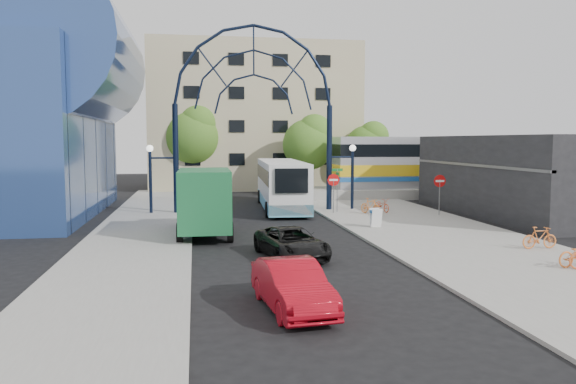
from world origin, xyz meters
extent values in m
plane|color=black|center=(0.00, 0.00, 0.00)|extent=(120.00, 120.00, 0.00)
cube|color=gray|center=(8.00, 4.00, 0.06)|extent=(8.00, 56.00, 0.12)
cube|color=gray|center=(-6.50, 6.00, 0.06)|extent=(5.00, 50.00, 0.12)
cylinder|color=black|center=(-5.00, 14.00, 3.50)|extent=(0.36, 0.36, 7.00)
cylinder|color=black|center=(5.00, 14.00, 3.50)|extent=(0.36, 0.36, 7.00)
cylinder|color=black|center=(-6.60, 14.00, 2.00)|extent=(0.20, 0.20, 4.00)
cylinder|color=black|center=(6.60, 14.00, 2.00)|extent=(0.20, 0.20, 4.00)
sphere|color=white|center=(-6.60, 14.00, 4.20)|extent=(0.44, 0.44, 0.44)
sphere|color=white|center=(6.60, 14.00, 4.20)|extent=(0.44, 0.44, 0.44)
cylinder|color=slate|center=(4.80, 12.00, 1.22)|extent=(0.06, 0.06, 2.20)
cylinder|color=red|center=(4.80, 12.00, 2.22)|extent=(0.80, 0.04, 0.80)
cube|color=white|center=(4.80, 11.97, 2.22)|extent=(0.55, 0.02, 0.12)
cylinder|color=slate|center=(11.00, 10.00, 1.22)|extent=(0.06, 0.06, 2.20)
cylinder|color=red|center=(11.00, 10.00, 2.22)|extent=(0.76, 0.04, 0.76)
cube|color=white|center=(11.00, 9.97, 2.22)|extent=(0.55, 0.02, 0.12)
cylinder|color=slate|center=(5.20, 12.60, 1.52)|extent=(0.05, 0.05, 2.80)
cube|color=#146626|center=(5.20, 12.60, 2.82)|extent=(0.70, 0.03, 0.18)
cube|color=#146626|center=(5.20, 12.60, 2.57)|extent=(0.03, 0.70, 0.18)
cube|color=white|center=(5.60, 5.80, 0.62)|extent=(0.55, 0.26, 0.99)
cube|color=white|center=(5.60, 6.15, 0.62)|extent=(0.55, 0.26, 0.99)
cube|color=#1E59A5|center=(5.60, 5.98, 0.95)|extent=(0.55, 0.42, 0.14)
cylinder|color=#2C4786|center=(-12.00, 15.00, 10.00)|extent=(9.00, 16.00, 9.00)
cube|color=black|center=(16.00, 10.00, 2.50)|extent=(6.00, 16.00, 5.00)
cube|color=tan|center=(2.00, 35.00, 7.00)|extent=(20.00, 12.00, 14.00)
cube|color=gray|center=(20.00, 22.00, 0.40)|extent=(32.00, 5.00, 0.80)
cube|color=#B7B7BC|center=(20.00, 22.00, 2.90)|extent=(25.00, 3.00, 4.20)
cube|color=gold|center=(20.00, 22.00, 2.30)|extent=(25.10, 3.05, 0.90)
cube|color=black|center=(20.00, 22.00, 3.90)|extent=(25.05, 3.05, 1.00)
cube|color=#1E59A5|center=(20.00, 22.00, 1.60)|extent=(25.10, 3.05, 0.35)
cylinder|color=#382314|center=(6.00, 26.00, 1.26)|extent=(0.36, 0.36, 2.52)
sphere|color=#286219|center=(6.00, 26.00, 4.34)|extent=(4.48, 4.48, 4.48)
sphere|color=#286219|center=(6.50, 25.70, 5.46)|extent=(3.08, 3.08, 3.08)
cylinder|color=#382314|center=(-4.00, 30.00, 1.44)|extent=(0.36, 0.36, 2.88)
sphere|color=#286219|center=(-4.00, 30.00, 4.96)|extent=(5.12, 5.12, 5.12)
sphere|color=#286219|center=(-3.50, 29.70, 6.24)|extent=(3.52, 3.52, 3.52)
cylinder|color=#382314|center=(12.00, 28.00, 1.17)|extent=(0.36, 0.36, 2.34)
sphere|color=#286219|center=(12.00, 28.00, 4.03)|extent=(4.16, 4.16, 4.16)
sphere|color=#286219|center=(12.50, 27.70, 5.07)|extent=(2.86, 2.86, 2.86)
cube|color=white|center=(2.06, 15.71, 1.80)|extent=(3.29, 11.95, 2.98)
cube|color=#62BADC|center=(2.06, 15.71, 0.57)|extent=(3.32, 11.96, 0.72)
cube|color=black|center=(2.06, 15.71, 2.42)|extent=(3.33, 11.72, 0.93)
cube|color=black|center=(1.72, 9.74, 2.36)|extent=(1.95, 0.25, 1.44)
cube|color=black|center=(2.39, 21.56, 1.65)|extent=(2.47, 0.32, 1.65)
cylinder|color=black|center=(0.99, 19.44, 0.49)|extent=(0.34, 1.00, 0.99)
cylinder|color=black|center=(3.54, 19.30, 0.49)|extent=(0.34, 1.00, 0.99)
cylinder|color=black|center=(0.53, 11.42, 0.49)|extent=(0.34, 1.00, 0.99)
cylinder|color=black|center=(3.09, 11.27, 0.49)|extent=(0.34, 1.00, 0.99)
cube|color=black|center=(-3.33, 7.61, 1.10)|extent=(2.35, 2.44, 2.21)
cube|color=black|center=(-3.31, 8.81, 1.55)|extent=(2.01, 0.13, 1.00)
cube|color=#196034|center=(-3.38, 4.60, 1.90)|extent=(2.48, 4.65, 2.81)
cylinder|color=black|center=(-4.49, 7.33, 0.48)|extent=(0.28, 0.97, 0.96)
cylinder|color=black|center=(-2.18, 7.29, 0.48)|extent=(0.28, 0.97, 0.96)
cylinder|color=black|center=(-4.55, 3.42, 0.48)|extent=(0.28, 0.97, 0.96)
cylinder|color=black|center=(-2.25, 3.38, 0.48)|extent=(0.28, 0.97, 0.96)
imported|color=black|center=(-0.04, -0.49, 0.62)|extent=(2.84, 4.74, 1.23)
imported|color=#A70A17|center=(-1.20, -7.32, 0.69)|extent=(1.94, 4.32, 1.38)
imported|color=#ED5B2F|center=(8.04, 12.13, 0.56)|extent=(0.97, 1.75, 0.87)
imported|color=orange|center=(6.98, 11.21, 0.61)|extent=(1.19, 1.64, 0.97)
imported|color=orange|center=(10.55, -0.92, 0.59)|extent=(1.58, 0.45, 0.95)
camera|label=1|loc=(-3.82, -22.30, 4.69)|focal=35.00mm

